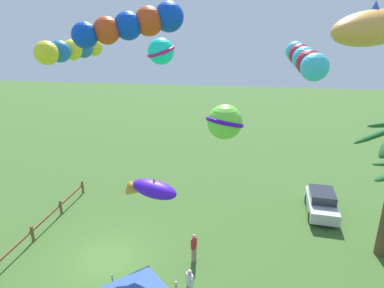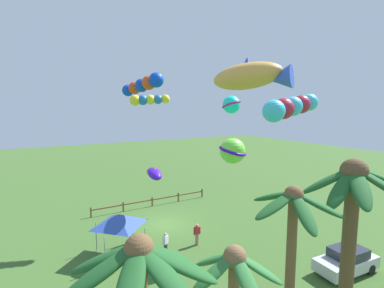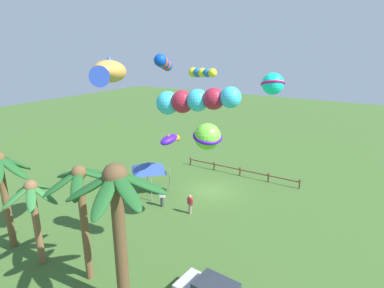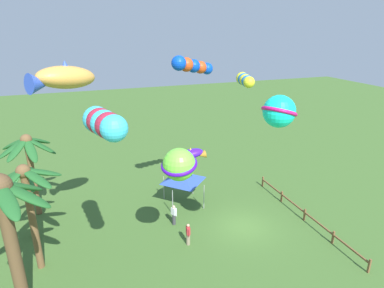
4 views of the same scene
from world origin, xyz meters
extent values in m
plane|color=#3D6028|center=(0.00, 0.00, 0.00)|extent=(120.00, 120.00, 0.00)
cylinder|color=brown|center=(7.11, 14.22, 3.07)|extent=(0.43, 0.43, 6.14)
ellipsoid|color=#1E5623|center=(6.19, 13.91, 5.60)|extent=(2.21, 1.29, 1.52)
ellipsoid|color=#1E5623|center=(7.07, 13.30, 5.53)|extent=(0.74, 2.05, 1.65)
ellipsoid|color=#1E5623|center=(7.89, 13.52, 5.72)|extent=(2.09, 1.97, 1.30)
cylinder|color=brown|center=(-2.70, 14.18, 3.56)|extent=(0.61, 0.61, 7.12)
ellipsoid|color=#1E5623|center=(-1.68, 14.30, 6.55)|extent=(2.29, 0.98, 1.71)
ellipsoid|color=#1E5623|center=(-1.89, 14.93, 6.68)|extent=(2.20, 2.12, 1.46)
ellipsoid|color=#1E5623|center=(-3.08, 15.21, 6.67)|extent=(1.48, 2.45, 1.47)
ellipsoid|color=#1E5623|center=(-3.78, 14.62, 6.81)|extent=(2.53, 1.58, 1.21)
ellipsoid|color=#1E5623|center=(-3.78, 13.71, 6.85)|extent=(2.54, 1.61, 1.14)
ellipsoid|color=#1E5623|center=(-2.97, 13.16, 6.60)|extent=(1.28, 2.38, 1.61)
ellipsoid|color=#1E5623|center=(-1.95, 13.42, 6.61)|extent=(2.11, 2.12, 1.59)
sphere|color=brown|center=(-2.70, 14.18, 7.12)|extent=(1.16, 1.16, 1.16)
cylinder|color=brown|center=(0.46, 13.65, 3.21)|extent=(0.41, 0.41, 6.41)
ellipsoid|color=#1E5623|center=(1.42, 13.60, 6.12)|extent=(2.04, 0.67, 1.02)
ellipsoid|color=#1E5623|center=(0.86, 14.46, 6.01)|extent=(1.38, 2.00, 1.23)
ellipsoid|color=#1E5623|center=(-0.19, 14.33, 6.08)|extent=(1.79, 1.85, 1.09)
ellipsoid|color=#1E5623|center=(-0.22, 12.95, 6.14)|extent=(1.83, 1.87, 0.98)
ellipsoid|color=#1E5623|center=(0.64, 12.70, 6.12)|extent=(0.95, 2.09, 1.03)
sphere|color=brown|center=(0.46, 13.65, 6.41)|extent=(0.78, 0.78, 0.78)
cylinder|color=brown|center=(3.92, 14.29, 2.53)|extent=(0.40, 0.40, 5.07)
ellipsoid|color=#2D7033|center=(4.73, 14.26, 4.71)|extent=(1.74, 0.59, 1.11)
ellipsoid|color=#2D7033|center=(4.09, 15.08, 4.71)|extent=(0.86, 1.79, 1.11)
ellipsoid|color=#2D7033|center=(3.28, 14.74, 4.68)|extent=(1.68, 1.39, 1.17)
ellipsoid|color=#2D7033|center=(3.27, 13.97, 4.59)|extent=(1.65, 1.17, 1.33)
ellipsoid|color=#2D7033|center=(4.23, 13.56, 4.69)|extent=(1.13, 1.77, 1.14)
sphere|color=brown|center=(3.92, 14.29, 5.07)|extent=(0.76, 0.76, 0.76)
cube|color=brown|center=(-6.69, -4.76, 0.47)|extent=(0.12, 0.12, 0.95)
cube|color=brown|center=(-3.71, -4.76, 0.47)|extent=(0.12, 0.12, 0.95)
cube|color=brown|center=(-0.74, -4.76, 0.47)|extent=(0.12, 0.12, 0.95)
cube|color=brown|center=(2.24, -4.76, 0.47)|extent=(0.12, 0.12, 0.95)
cube|color=brown|center=(5.21, -4.76, 0.47)|extent=(0.12, 0.12, 0.95)
cube|color=brown|center=(-0.74, -4.76, 0.66)|extent=(12.00, 0.09, 0.11)
cube|color=#282D38|center=(-6.69, 11.92, 1.23)|extent=(2.14, 1.65, 0.56)
cylinder|color=black|center=(-5.39, 11.03, 0.30)|extent=(0.61, 0.23, 0.60)
cylinder|color=#38383D|center=(2.07, 4.69, 0.42)|extent=(0.26, 0.26, 0.84)
cube|color=silver|center=(2.07, 4.69, 1.11)|extent=(0.44, 0.39, 0.54)
sphere|color=beige|center=(2.07, 4.69, 1.48)|extent=(0.21, 0.21, 0.21)
cylinder|color=silver|center=(2.27, 4.80, 1.06)|extent=(0.09, 0.09, 0.52)
cylinder|color=silver|center=(1.86, 4.58, 1.06)|extent=(0.09, 0.09, 0.52)
cylinder|color=gray|center=(-0.52, 4.47, 0.42)|extent=(0.26, 0.26, 0.84)
cube|color=#B72D33|center=(-0.52, 4.47, 1.11)|extent=(0.40, 0.27, 0.54)
sphere|color=tan|center=(-0.52, 4.47, 1.48)|extent=(0.21, 0.21, 0.21)
cylinder|color=#B72D33|center=(-0.30, 4.45, 1.06)|extent=(0.09, 0.09, 0.52)
cylinder|color=#B72D33|center=(-0.75, 4.50, 1.06)|extent=(0.09, 0.09, 0.52)
cylinder|color=#9E9EA3|center=(3.40, 1.78, 1.05)|extent=(0.06, 0.06, 2.10)
cylinder|color=#9E9EA3|center=(6.00, 1.78, 1.05)|extent=(0.06, 0.06, 2.10)
cylinder|color=#9E9EA3|center=(3.40, 4.38, 1.05)|extent=(0.06, 0.06, 2.10)
cylinder|color=#9E9EA3|center=(6.00, 4.38, 1.05)|extent=(0.06, 0.06, 2.10)
pyramid|color=#2D4CA8|center=(4.70, 3.08, 2.48)|extent=(2.86, 2.86, 0.75)
ellipsoid|color=gold|center=(0.61, 10.81, 11.32)|extent=(3.16, 3.77, 1.54)
cone|color=blue|center=(-0.15, 12.09, 11.17)|extent=(1.49, 1.53, 1.15)
cone|color=blue|center=(0.61, 10.81, 11.86)|extent=(0.90, 0.90, 0.67)
sphere|color=yellow|center=(2.22, -0.47, 10.48)|extent=(0.86, 0.86, 0.86)
sphere|color=blue|center=(1.65, -0.28, 10.51)|extent=(0.82, 0.82, 0.82)
sphere|color=yellow|center=(1.09, -0.09, 10.54)|extent=(0.79, 0.79, 0.79)
sphere|color=blue|center=(0.52, 0.09, 10.57)|extent=(0.75, 0.75, 0.75)
sphere|color=yellow|center=(-0.05, 0.28, 10.60)|extent=(0.72, 0.72, 0.72)
sphere|color=#39C9EC|center=(-2.38, 9.67, 9.70)|extent=(1.27, 1.27, 1.27)
sphere|color=#A92037|center=(-3.26, 9.56, 9.83)|extent=(1.22, 1.22, 1.22)
sphere|color=#39C9EC|center=(-4.13, 9.46, 9.97)|extent=(1.17, 1.17, 1.17)
sphere|color=#A92037|center=(-5.00, 9.35, 10.10)|extent=(1.12, 1.12, 1.12)
sphere|color=#39C9EC|center=(-5.88, 9.24, 10.23)|extent=(1.07, 1.07, 1.07)
sphere|color=blue|center=(2.30, 4.07, 11.65)|extent=(0.97, 0.97, 0.97)
sphere|color=#D94518|center=(2.58, 3.47, 11.51)|extent=(0.93, 0.93, 0.93)
sphere|color=blue|center=(2.86, 2.87, 11.37)|extent=(0.89, 0.89, 0.89)
sphere|color=#D94518|center=(3.14, 2.27, 11.23)|extent=(0.85, 0.85, 0.85)
sphere|color=blue|center=(3.42, 1.67, 11.09)|extent=(0.81, 0.81, 0.81)
sphere|color=#74EB3E|center=(-2.66, 5.70, 6.91)|extent=(1.78, 1.78, 1.78)
torus|color=#440FBC|center=(-2.66, 5.70, 6.91)|extent=(2.76, 2.76, 0.72)
ellipsoid|color=#4416D6|center=(2.22, 3.33, 5.38)|extent=(1.10, 1.98, 0.96)
cone|color=gold|center=(2.13, 2.52, 5.24)|extent=(0.64, 0.72, 0.67)
cone|color=gold|center=(2.22, 3.33, 5.68)|extent=(0.40, 0.40, 0.37)
sphere|color=#13F1CD|center=(-5.55, 1.75, 10.17)|extent=(1.51, 1.51, 1.51)
torus|color=#CA166E|center=(-5.55, 1.75, 10.17)|extent=(2.26, 2.25, 0.72)
camera|label=1|loc=(13.30, 6.61, 11.15)|focal=30.48mm
camera|label=2|loc=(9.38, 21.02, 9.85)|focal=26.20mm
camera|label=3|loc=(-12.49, 23.51, 12.58)|focal=29.85mm
camera|label=4|loc=(-17.92, 10.45, 13.84)|focal=30.51mm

